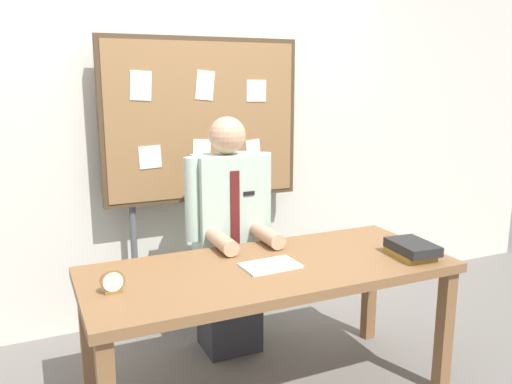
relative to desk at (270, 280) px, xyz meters
The scene contains 7 objects.
back_wall 1.41m from the desk, 90.00° to the left, with size 6.40×0.08×2.70m, color silver.
desk is the anchor object (origin of this frame).
person 0.58m from the desk, 90.00° to the left, with size 0.55×0.56×1.47m.
bulletin_board 1.26m from the desk, 90.01° to the left, with size 1.34×0.09×1.95m.
book_stack 0.78m from the desk, 14.73° to the right, with size 0.21×0.29×0.08m.
open_notebook 0.09m from the desk, 113.56° to the right, with size 0.29×0.19×0.01m, color silver.
desk_clock 0.81m from the desk, behind, with size 0.11×0.04×0.11m.
Camera 1 is at (-1.11, -2.29, 1.69)m, focal length 36.75 mm.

